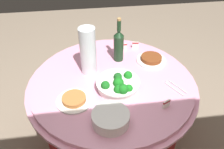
{
  "coord_description": "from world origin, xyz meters",
  "views": [
    {
      "loc": [
        0.17,
        1.22,
        1.77
      ],
      "look_at": [
        0.0,
        0.0,
        0.79
      ],
      "focal_mm": 37.97,
      "sensor_mm": 36.0,
      "label": 1
    }
  ],
  "objects_px": {
    "food_plate_peanuts": "(74,100)",
    "label_placard_rear": "(135,45)",
    "serving_tongs": "(175,87)",
    "wine_bottle": "(119,45)",
    "food_plate_stir_fry": "(151,59)",
    "label_placard_front": "(124,46)",
    "label_placard_mid": "(166,104)",
    "plate_stack": "(111,118)",
    "broccoli_bowl": "(118,84)",
    "decorative_fruit_vase": "(88,53)"
  },
  "relations": [
    {
      "from": "broccoli_bowl",
      "to": "food_plate_peanuts",
      "type": "xyz_separation_m",
      "value": [
        0.28,
        0.07,
        -0.03
      ]
    },
    {
      "from": "broccoli_bowl",
      "to": "decorative_fruit_vase",
      "type": "bearing_deg",
      "value": -51.72
    },
    {
      "from": "wine_bottle",
      "to": "label_placard_mid",
      "type": "height_order",
      "value": "wine_bottle"
    },
    {
      "from": "decorative_fruit_vase",
      "to": "label_placard_mid",
      "type": "bearing_deg",
      "value": 136.08
    },
    {
      "from": "food_plate_stir_fry",
      "to": "wine_bottle",
      "type": "bearing_deg",
      "value": -13.16
    },
    {
      "from": "broccoli_bowl",
      "to": "decorative_fruit_vase",
      "type": "xyz_separation_m",
      "value": [
        0.17,
        -0.22,
        0.11
      ]
    },
    {
      "from": "decorative_fruit_vase",
      "to": "food_plate_peanuts",
      "type": "relative_size",
      "value": 1.55
    },
    {
      "from": "serving_tongs",
      "to": "label_placard_front",
      "type": "distance_m",
      "value": 0.56
    },
    {
      "from": "broccoli_bowl",
      "to": "label_placard_rear",
      "type": "relative_size",
      "value": 5.09
    },
    {
      "from": "label_placard_mid",
      "to": "serving_tongs",
      "type": "bearing_deg",
      "value": -124.91
    },
    {
      "from": "food_plate_stir_fry",
      "to": "label_placard_front",
      "type": "relative_size",
      "value": 4.0
    },
    {
      "from": "serving_tongs",
      "to": "food_plate_stir_fry",
      "type": "bearing_deg",
      "value": -76.86
    },
    {
      "from": "plate_stack",
      "to": "food_plate_peanuts",
      "type": "height_order",
      "value": "plate_stack"
    },
    {
      "from": "serving_tongs",
      "to": "label_placard_front",
      "type": "height_order",
      "value": "label_placard_front"
    },
    {
      "from": "label_placard_rear",
      "to": "label_placard_front",
      "type": "bearing_deg",
      "value": 7.1
    },
    {
      "from": "serving_tongs",
      "to": "food_plate_stir_fry",
      "type": "height_order",
      "value": "food_plate_stir_fry"
    },
    {
      "from": "broccoli_bowl",
      "to": "food_plate_stir_fry",
      "type": "distance_m",
      "value": 0.41
    },
    {
      "from": "broccoli_bowl",
      "to": "label_placard_front",
      "type": "xyz_separation_m",
      "value": [
        -0.12,
        -0.47,
        -0.01
      ]
    },
    {
      "from": "broccoli_bowl",
      "to": "serving_tongs",
      "type": "height_order",
      "value": "broccoli_bowl"
    },
    {
      "from": "label_placard_front",
      "to": "label_placard_mid",
      "type": "bearing_deg",
      "value": 101.58
    },
    {
      "from": "label_placard_front",
      "to": "food_plate_peanuts",
      "type": "bearing_deg",
      "value": 53.45
    },
    {
      "from": "broccoli_bowl",
      "to": "plate_stack",
      "type": "xyz_separation_m",
      "value": [
        0.08,
        0.26,
        -0.01
      ]
    },
    {
      "from": "decorative_fruit_vase",
      "to": "serving_tongs",
      "type": "relative_size",
      "value": 2.11
    },
    {
      "from": "food_plate_stir_fry",
      "to": "food_plate_peanuts",
      "type": "distance_m",
      "value": 0.68
    },
    {
      "from": "decorative_fruit_vase",
      "to": "food_plate_stir_fry",
      "type": "bearing_deg",
      "value": -171.95
    },
    {
      "from": "plate_stack",
      "to": "wine_bottle",
      "type": "height_order",
      "value": "wine_bottle"
    },
    {
      "from": "wine_bottle",
      "to": "label_placard_mid",
      "type": "xyz_separation_m",
      "value": [
        -0.2,
        0.53,
        -0.1
      ]
    },
    {
      "from": "wine_bottle",
      "to": "serving_tongs",
      "type": "xyz_separation_m",
      "value": [
        -0.31,
        0.37,
        -0.12
      ]
    },
    {
      "from": "plate_stack",
      "to": "serving_tongs",
      "type": "bearing_deg",
      "value": -152.9
    },
    {
      "from": "wine_bottle",
      "to": "serving_tongs",
      "type": "relative_size",
      "value": 2.08
    },
    {
      "from": "wine_bottle",
      "to": "label_placard_front",
      "type": "height_order",
      "value": "wine_bottle"
    },
    {
      "from": "plate_stack",
      "to": "food_plate_peanuts",
      "type": "relative_size",
      "value": 0.95
    },
    {
      "from": "food_plate_stir_fry",
      "to": "label_placard_mid",
      "type": "relative_size",
      "value": 4.0
    },
    {
      "from": "plate_stack",
      "to": "label_placard_front",
      "type": "relative_size",
      "value": 3.82
    },
    {
      "from": "serving_tongs",
      "to": "label_placard_rear",
      "type": "relative_size",
      "value": 2.94
    },
    {
      "from": "label_placard_front",
      "to": "broccoli_bowl",
      "type": "bearing_deg",
      "value": 75.75
    },
    {
      "from": "label_placard_front",
      "to": "plate_stack",
      "type": "bearing_deg",
      "value": 74.49
    },
    {
      "from": "wine_bottle",
      "to": "label_placard_mid",
      "type": "distance_m",
      "value": 0.58
    },
    {
      "from": "broccoli_bowl",
      "to": "plate_stack",
      "type": "relative_size",
      "value": 1.33
    },
    {
      "from": "food_plate_peanuts",
      "to": "label_placard_front",
      "type": "xyz_separation_m",
      "value": [
        -0.4,
        -0.54,
        0.02
      ]
    },
    {
      "from": "plate_stack",
      "to": "label_placard_rear",
      "type": "relative_size",
      "value": 3.82
    },
    {
      "from": "serving_tongs",
      "to": "label_placard_rear",
      "type": "xyz_separation_m",
      "value": [
        0.15,
        -0.52,
        0.03
      ]
    },
    {
      "from": "plate_stack",
      "to": "decorative_fruit_vase",
      "type": "xyz_separation_m",
      "value": [
        0.09,
        -0.48,
        0.12
      ]
    },
    {
      "from": "food_plate_peanuts",
      "to": "label_placard_mid",
      "type": "distance_m",
      "value": 0.55
    },
    {
      "from": "wine_bottle",
      "to": "label_placard_front",
      "type": "relative_size",
      "value": 6.11
    },
    {
      "from": "label_placard_front",
      "to": "label_placard_rear",
      "type": "xyz_separation_m",
      "value": [
        -0.1,
        -0.01,
        0.0
      ]
    },
    {
      "from": "food_plate_peanuts",
      "to": "label_placard_rear",
      "type": "bearing_deg",
      "value": -131.99
    },
    {
      "from": "serving_tongs",
      "to": "label_placard_mid",
      "type": "bearing_deg",
      "value": 55.09
    },
    {
      "from": "label_placard_rear",
      "to": "label_placard_mid",
      "type": "bearing_deg",
      "value": 93.31
    },
    {
      "from": "wine_bottle",
      "to": "label_placard_mid",
      "type": "bearing_deg",
      "value": 110.62
    }
  ]
}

